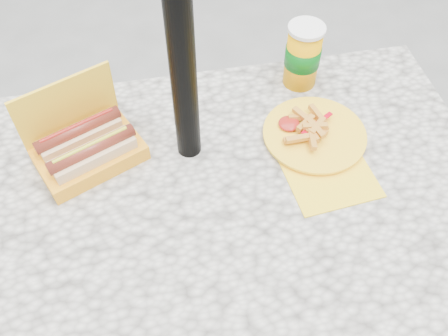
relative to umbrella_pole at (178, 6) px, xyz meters
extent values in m
cube|color=beige|center=(0.00, -0.16, -0.38)|extent=(1.20, 0.80, 0.05)
cylinder|color=black|center=(-0.50, 0.14, -0.75)|extent=(0.07, 0.07, 0.70)
cylinder|color=black|center=(0.50, 0.14, -0.75)|extent=(0.07, 0.07, 0.70)
cylinder|color=black|center=(0.00, 0.00, 0.00)|extent=(0.05, 0.05, 2.20)
cube|color=yellow|center=(-0.21, 0.01, -0.33)|extent=(0.25, 0.21, 0.04)
cube|color=yellow|center=(-0.23, 0.07, -0.25)|extent=(0.20, 0.10, 0.14)
cube|color=#DBB983|center=(-0.19, -0.02, -0.31)|extent=(0.18, 0.11, 0.04)
cylinder|color=maroon|center=(-0.19, -0.02, -0.28)|extent=(0.18, 0.10, 0.03)
cylinder|color=gold|center=(-0.19, -0.02, -0.27)|extent=(0.15, 0.07, 0.01)
cube|color=#DBB983|center=(-0.22, 0.04, -0.31)|extent=(0.18, 0.11, 0.04)
cylinder|color=maroon|center=(-0.22, 0.04, -0.28)|extent=(0.18, 0.10, 0.03)
cylinder|color=maroon|center=(-0.22, 0.04, -0.27)|extent=(0.15, 0.07, 0.01)
cube|color=yellow|center=(0.27, -0.12, -0.35)|extent=(0.19, 0.19, 0.00)
cylinder|color=yellow|center=(0.27, -0.02, -0.34)|extent=(0.21, 0.21, 0.01)
cylinder|color=yellow|center=(0.27, -0.02, -0.34)|extent=(0.22, 0.22, 0.01)
cube|color=gold|center=(0.22, -0.04, -0.33)|extent=(0.05, 0.01, 0.01)
cube|color=gold|center=(0.26, -0.03, -0.32)|extent=(0.02, 0.05, 0.01)
cube|color=gold|center=(0.25, 0.02, -0.33)|extent=(0.05, 0.02, 0.01)
cube|color=gold|center=(0.27, -0.02, -0.31)|extent=(0.05, 0.05, 0.01)
cube|color=gold|center=(0.22, -0.04, -0.32)|extent=(0.05, 0.01, 0.01)
cube|color=gold|center=(0.27, -0.03, -0.31)|extent=(0.03, 0.06, 0.01)
cube|color=gold|center=(0.28, 0.02, -0.32)|extent=(0.02, 0.05, 0.01)
cube|color=gold|center=(0.28, -0.01, -0.33)|extent=(0.04, 0.05, 0.01)
cube|color=gold|center=(0.25, 0.02, -0.32)|extent=(0.04, 0.05, 0.01)
cube|color=gold|center=(0.27, -0.02, -0.33)|extent=(0.06, 0.03, 0.01)
cube|color=gold|center=(0.25, 0.00, -0.32)|extent=(0.05, 0.04, 0.01)
cube|color=gold|center=(0.25, -0.05, -0.32)|extent=(0.02, 0.05, 0.01)
cube|color=gold|center=(0.27, -0.02, -0.31)|extent=(0.05, 0.02, 0.01)
cube|color=gold|center=(0.27, -0.02, -0.32)|extent=(0.05, 0.04, 0.01)
ellipsoid|color=maroon|center=(0.22, 0.01, -0.33)|extent=(0.05, 0.05, 0.01)
cube|color=#C00217|center=(0.28, -0.01, -0.32)|extent=(0.08, 0.06, 0.00)
cylinder|color=#FFA700|center=(0.29, 0.16, -0.28)|extent=(0.08, 0.08, 0.15)
cylinder|color=#045710|center=(0.29, 0.16, -0.27)|extent=(0.08, 0.08, 0.05)
cylinder|color=white|center=(0.29, 0.16, -0.20)|extent=(0.08, 0.08, 0.01)
camera|label=1|loc=(-0.06, -0.69, 0.46)|focal=40.00mm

